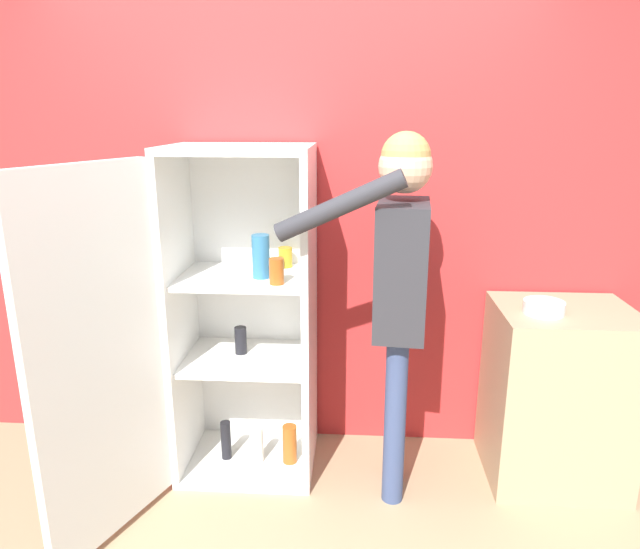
% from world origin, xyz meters
% --- Properties ---
extents(wall_back, '(7.00, 0.06, 2.55)m').
position_xyz_m(wall_back, '(0.00, 0.98, 1.27)').
color(wall_back, '#B72D2D').
rests_on(wall_back, ground_plane).
extents(refrigerator, '(1.00, 1.19, 1.69)m').
position_xyz_m(refrigerator, '(-0.34, 0.56, 0.84)').
color(refrigerator, white).
rests_on(refrigerator, ground_plane).
extents(person, '(0.69, 0.53, 1.76)m').
position_xyz_m(person, '(0.54, 0.47, 1.14)').
color(person, '#384770').
rests_on(person, ground_plane).
extents(counter, '(0.66, 0.55, 0.91)m').
position_xyz_m(counter, '(1.37, 0.65, 0.46)').
color(counter, tan).
rests_on(counter, ground_plane).
extents(bowl, '(0.19, 0.19, 0.06)m').
position_xyz_m(bowl, '(1.24, 0.59, 0.94)').
color(bowl, white).
rests_on(bowl, counter).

